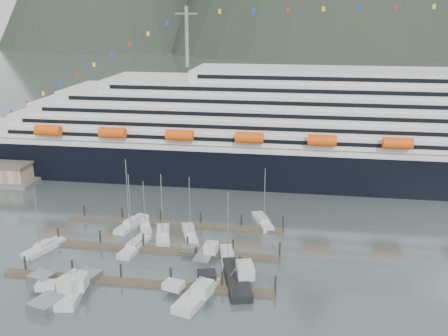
{
  "coord_description": "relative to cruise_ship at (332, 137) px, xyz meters",
  "views": [
    {
      "loc": [
        22.71,
        -87.34,
        45.54
      ],
      "look_at": [
        5.4,
        22.0,
        11.82
      ],
      "focal_mm": 42.0,
      "sensor_mm": 36.0,
      "label": 1
    }
  ],
  "objects": [
    {
      "name": "dock_far",
      "position": [
        -34.95,
        -38.89,
        -11.73
      ],
      "size": [
        48.18,
        2.28,
        3.2
      ],
      "color": "#43392B",
      "rests_on": "ground"
    },
    {
      "name": "trawler_a",
      "position": [
        -45.45,
        -69.9,
        -11.06
      ],
      "size": [
        11.37,
        14.83,
        7.9
      ],
      "rotation": [
        0.0,
        0.0,
        1.28
      ],
      "color": "gray",
      "rests_on": "ground"
    },
    {
      "name": "dock_mid",
      "position": [
        -34.95,
        -51.89,
        -11.73
      ],
      "size": [
        48.18,
        2.28,
        3.2
      ],
      "color": "#43392B",
      "rests_on": "ground"
    },
    {
      "name": "ground",
      "position": [
        -30.03,
        -54.94,
        -12.04
      ],
      "size": [
        1600.0,
        1600.0,
        0.0
      ],
      "primitive_type": "plane",
      "color": "#4F5D5E",
      "rests_on": "ground"
    },
    {
      "name": "trawler_b",
      "position": [
        -44.42,
        -69.96,
        -11.13
      ],
      "size": [
        8.66,
        11.34,
        7.12
      ],
      "rotation": [
        0.0,
        0.0,
        1.71
      ],
      "color": "#BBBBBB",
      "rests_on": "ground"
    },
    {
      "name": "sailboat_f",
      "position": [
        -40.88,
        -40.77,
        -11.65
      ],
      "size": [
        4.96,
        7.99,
        11.05
      ],
      "rotation": [
        0.0,
        0.0,
        1.96
      ],
      "color": "#BBBBBB",
      "rests_on": "ground"
    },
    {
      "name": "sailboat_d",
      "position": [
        -30.12,
        -44.09,
        -11.63
      ],
      "size": [
        5.66,
        10.66,
        13.75
      ],
      "rotation": [
        0.0,
        0.0,
        1.9
      ],
      "color": "#BBBBBB",
      "rests_on": "ground"
    },
    {
      "name": "sailboat_c",
      "position": [
        -35.57,
        -45.24,
        -11.61
      ],
      "size": [
        5.13,
        10.16,
        14.48
      ],
      "rotation": [
        0.0,
        0.0,
        1.83
      ],
      "color": "#BBBBBB",
      "rests_on": "ground"
    },
    {
      "name": "trawler_c",
      "position": [
        -17.96,
        -61.79,
        -11.13
      ],
      "size": [
        10.81,
        14.56,
        7.2
      ],
      "rotation": [
        0.0,
        0.0,
        1.83
      ],
      "color": "black",
      "rests_on": "ground"
    },
    {
      "name": "sailboat_e",
      "position": [
        -43.79,
        -40.98,
        -11.6
      ],
      "size": [
        5.0,
        10.85,
        15.99
      ],
      "rotation": [
        0.0,
        0.0,
        1.35
      ],
      "color": "#BBBBBB",
      "rests_on": "ground"
    },
    {
      "name": "cruise_ship",
      "position": [
        0.0,
        0.0,
        0.0
      ],
      "size": [
        210.0,
        30.4,
        50.3
      ],
      "color": "black",
      "rests_on": "ground"
    },
    {
      "name": "sailboat_h",
      "position": [
        -20.76,
        -52.96,
        -11.61
      ],
      "size": [
        4.39,
        9.32,
        14.2
      ],
      "rotation": [
        0.0,
        0.0,
        1.78
      ],
      "color": "#BBBBBB",
      "rests_on": "ground"
    },
    {
      "name": "sailboat_g",
      "position": [
        -15.63,
        -34.95,
        -11.62
      ],
      "size": [
        6.01,
        10.53,
        13.49
      ],
      "rotation": [
        0.0,
        0.0,
        1.93
      ],
      "color": "#BBBBBB",
      "rests_on": "ground"
    },
    {
      "name": "sailboat_a",
      "position": [
        -57.03,
        -55.0,
        -11.62
      ],
      "size": [
        5.68,
        9.79,
        12.16
      ],
      "rotation": [
        0.0,
        0.0,
        1.23
      ],
      "color": "#BBBBBB",
      "rests_on": "ground"
    },
    {
      "name": "trawler_e",
      "position": [
        -24.99,
        -52.85,
        -11.23
      ],
      "size": [
        7.32,
        9.59,
        6.04
      ],
      "rotation": [
        0.0,
        0.0,
        1.48
      ],
      "color": "gray",
      "rests_on": "ground"
    },
    {
      "name": "sailboat_b",
      "position": [
        -39.58,
        -51.76,
        -11.59
      ],
      "size": [
        3.99,
        10.66,
        16.23
      ],
      "rotation": [
        0.0,
        0.0,
        1.44
      ],
      "color": "#BBBBBB",
      "rests_on": "ground"
    },
    {
      "name": "dock_near",
      "position": [
        -34.95,
        -64.89,
        -11.73
      ],
      "size": [
        48.18,
        2.28,
        3.2
      ],
      "color": "#43392B",
      "rests_on": "ground"
    },
    {
      "name": "trawler_d",
      "position": [
        -23.72,
        -68.1,
        -11.16
      ],
      "size": [
        9.17,
        11.87,
        6.76
      ],
      "rotation": [
        0.0,
        0.0,
        1.31
      ],
      "color": "#BBBBBB",
      "rests_on": "ground"
    }
  ]
}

